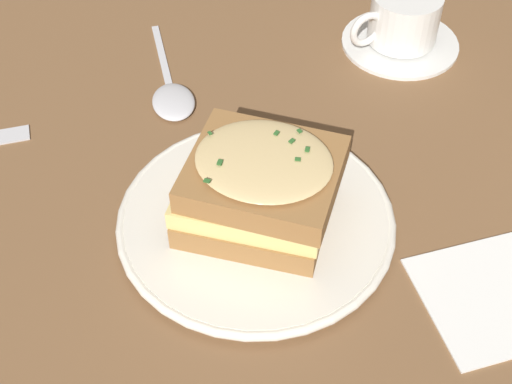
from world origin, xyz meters
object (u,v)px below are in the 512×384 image
sandwich (257,188)px  dinner_plate (256,220)px  spoon (172,96)px  teacup_with_saucer (402,24)px  napkin (504,293)px

sandwich → dinner_plate: bearing=-163.3°
sandwich → spoon: bearing=121.1°
dinner_plate → sandwich: sandwich is taller
teacup_with_saucer → sandwich: bearing=31.7°
sandwich → napkin: sandwich is taller
sandwich → napkin: bearing=-15.7°
sandwich → napkin: 0.23m
teacup_with_saucer → napkin: size_ratio=0.99×
sandwich → spoon: 0.21m
spoon → sandwich: bearing=103.9°
teacup_with_saucer → napkin: bearing=69.4°
dinner_plate → teacup_with_saucer: 0.33m
sandwich → teacup_with_saucer: size_ratio=1.09×
teacup_with_saucer → spoon: 0.28m
teacup_with_saucer → spoon: size_ratio=0.76×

